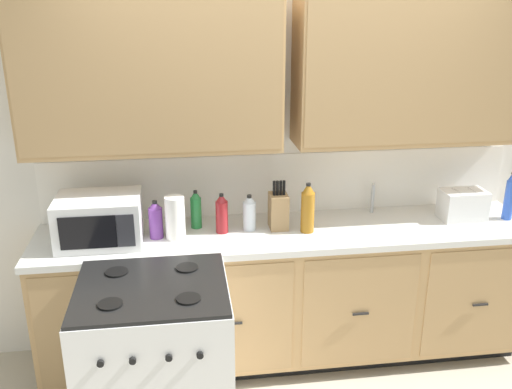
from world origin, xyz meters
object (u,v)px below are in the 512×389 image
object	(u,v)px
bottle_violet	(156,220)
bottle_green	(196,210)
stove_range	(157,365)
toaster	(463,205)
knife_block	(278,210)
bottle_red	(222,214)
bottle_clear	(249,213)
microwave	(99,220)
paper_towel_roll	(175,218)
bottle_amber	(308,208)
bottle_blue	(510,196)

from	to	relation	value
bottle_violet	bottle_green	bearing A→B (deg)	27.38
stove_range	bottle_green	xyz separation A→B (m)	(0.25, 0.74, 0.57)
toaster	knife_block	xyz separation A→B (m)	(-1.20, 0.01, 0.02)
knife_block	bottle_violet	xyz separation A→B (m)	(-0.74, -0.05, -0.00)
stove_range	bottle_green	world-z (taller)	bottle_green
bottle_red	bottle_clear	xyz separation A→B (m)	(0.17, 0.02, -0.01)
knife_block	bottle_red	size ratio (longest dim) A/B	1.25
microwave	bottle_red	size ratio (longest dim) A/B	1.93
paper_towel_roll	toaster	bearing A→B (deg)	1.76
stove_range	bottle_amber	size ratio (longest dim) A/B	3.05
stove_range	microwave	size ratio (longest dim) A/B	1.98
knife_block	bottle_blue	distance (m)	1.49
bottle_blue	bottle_violet	size ratio (longest dim) A/B	1.36
bottle_violet	toaster	bearing A→B (deg)	1.00
microwave	knife_block	xyz separation A→B (m)	(1.06, 0.07, -0.02)
paper_towel_roll	stove_range	bearing A→B (deg)	-101.82
bottle_violet	bottle_blue	bearing A→B (deg)	-0.25
bottle_violet	bottle_amber	bearing A→B (deg)	-2.12
toaster	stove_range	bearing A→B (deg)	-161.53
microwave	bottle_red	xyz separation A→B (m)	(0.71, 0.05, -0.02)
toaster	bottle_violet	distance (m)	1.94
bottle_green	stove_range	bearing A→B (deg)	-108.73
stove_range	bottle_violet	distance (m)	0.84
bottle_amber	bottle_clear	world-z (taller)	bottle_amber
knife_block	bottle_amber	xyz separation A→B (m)	(0.16, -0.08, 0.04)
microwave	bottle_clear	xyz separation A→B (m)	(0.88, 0.07, -0.03)
paper_towel_roll	bottle_red	xyz separation A→B (m)	(0.28, 0.05, -0.01)
bottle_blue	knife_block	bearing A→B (deg)	177.83
bottle_red	bottle_green	world-z (taller)	bottle_red
paper_towel_roll	bottle_blue	world-z (taller)	bottle_blue
bottle_violet	knife_block	bearing A→B (deg)	3.58
bottle_red	bottle_blue	size ratio (longest dim) A/B	0.78
bottle_red	bottle_green	distance (m)	0.18
bottle_green	paper_towel_roll	bearing A→B (deg)	-130.82
stove_range	bottle_amber	distance (m)	1.25
knife_block	bottle_green	xyz separation A→B (m)	(-0.50, 0.08, 0.00)
bottle_red	bottle_green	xyz separation A→B (m)	(-0.15, 0.10, -0.00)
paper_towel_roll	bottle_clear	distance (m)	0.46
toaster	bottle_red	distance (m)	1.55
bottle_green	bottle_violet	bearing A→B (deg)	-152.62
bottle_blue	microwave	bearing A→B (deg)	-179.74
stove_range	knife_block	xyz separation A→B (m)	(0.75, 0.67, 0.57)
stove_range	bottle_clear	distance (m)	1.05
toaster	bottle_green	xyz separation A→B (m)	(-1.70, 0.09, 0.02)
bottle_amber	bottle_green	xyz separation A→B (m)	(-0.67, 0.16, -0.03)
bottle_blue	bottle_amber	bearing A→B (deg)	-178.97
paper_towel_roll	bottle_green	xyz separation A→B (m)	(0.13, 0.15, -0.01)
stove_range	bottle_green	size ratio (longest dim) A/B	3.94
toaster	knife_block	world-z (taller)	knife_block
microwave	toaster	xyz separation A→B (m)	(2.26, 0.06, -0.04)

